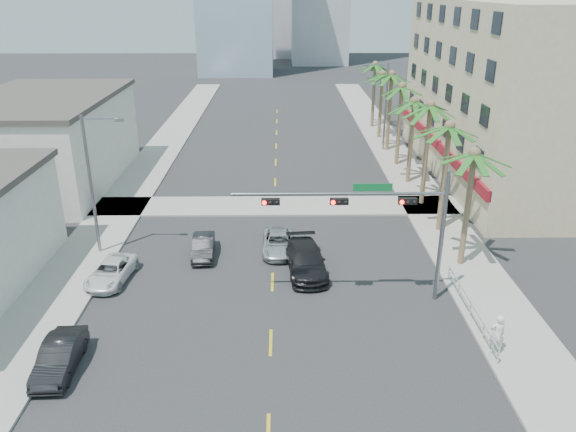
{
  "coord_description": "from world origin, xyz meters",
  "views": [
    {
      "loc": [
        0.56,
        -18.83,
        16.04
      ],
      "look_at": [
        0.93,
        11.62,
        3.5
      ],
      "focal_mm": 35.0,
      "sensor_mm": 36.0,
      "label": 1
    }
  ],
  "objects_px": {
    "car_parked_mid": "(60,357)",
    "car_lane_left": "(203,247)",
    "car_parked_far": "(111,272)",
    "traffic_signal_mast": "(383,215)",
    "car_lane_center": "(278,243)",
    "car_lane_right": "(306,260)",
    "pedestrian": "(497,334)"
  },
  "relations": [
    {
      "from": "car_parked_mid",
      "to": "car_lane_right",
      "type": "distance_m",
      "value": 14.63
    },
    {
      "from": "traffic_signal_mast",
      "to": "car_lane_left",
      "type": "distance_m",
      "value": 12.47
    },
    {
      "from": "car_parked_mid",
      "to": "car_lane_left",
      "type": "distance_m",
      "value": 12.5
    },
    {
      "from": "traffic_signal_mast",
      "to": "car_lane_left",
      "type": "height_order",
      "value": "traffic_signal_mast"
    },
    {
      "from": "car_lane_right",
      "to": "car_lane_left",
      "type": "bearing_deg",
      "value": 155.13
    },
    {
      "from": "traffic_signal_mast",
      "to": "car_lane_center",
      "type": "distance_m",
      "value": 9.35
    },
    {
      "from": "car_parked_far",
      "to": "pedestrian",
      "type": "relative_size",
      "value": 2.15
    },
    {
      "from": "traffic_signal_mast",
      "to": "car_parked_mid",
      "type": "bearing_deg",
      "value": -158.77
    },
    {
      "from": "car_lane_center",
      "to": "car_parked_far",
      "type": "bearing_deg",
      "value": -158.93
    },
    {
      "from": "traffic_signal_mast",
      "to": "car_parked_far",
      "type": "distance_m",
      "value": 15.99
    },
    {
      "from": "car_parked_mid",
      "to": "car_parked_far",
      "type": "distance_m",
      "value": 8.2
    },
    {
      "from": "car_lane_left",
      "to": "car_parked_far",
      "type": "bearing_deg",
      "value": -150.37
    },
    {
      "from": "car_parked_far",
      "to": "car_lane_center",
      "type": "xyz_separation_m",
      "value": [
        9.73,
        3.85,
        0.02
      ]
    },
    {
      "from": "car_parked_mid",
      "to": "car_lane_center",
      "type": "relative_size",
      "value": 0.95
    },
    {
      "from": "car_parked_mid",
      "to": "car_lane_left",
      "type": "xyz_separation_m",
      "value": [
        4.95,
        11.48,
        -0.06
      ]
    },
    {
      "from": "car_lane_left",
      "to": "car_lane_center",
      "type": "distance_m",
      "value": 4.82
    },
    {
      "from": "car_parked_mid",
      "to": "car_lane_right",
      "type": "bearing_deg",
      "value": 36.57
    },
    {
      "from": "car_lane_center",
      "to": "car_lane_right",
      "type": "distance_m",
      "value": 3.33
    },
    {
      "from": "car_parked_mid",
      "to": "car_lane_right",
      "type": "relative_size",
      "value": 0.78
    },
    {
      "from": "traffic_signal_mast",
      "to": "car_parked_mid",
      "type": "relative_size",
      "value": 2.65
    },
    {
      "from": "car_parked_far",
      "to": "car_lane_right",
      "type": "height_order",
      "value": "car_lane_right"
    },
    {
      "from": "car_parked_far",
      "to": "car_lane_left",
      "type": "relative_size",
      "value": 1.13
    },
    {
      "from": "traffic_signal_mast",
      "to": "pedestrian",
      "type": "xyz_separation_m",
      "value": [
        4.7,
        -5.06,
        -3.91
      ]
    },
    {
      "from": "car_lane_center",
      "to": "car_lane_right",
      "type": "height_order",
      "value": "car_lane_right"
    },
    {
      "from": "car_parked_mid",
      "to": "pedestrian",
      "type": "relative_size",
      "value": 2.1
    },
    {
      "from": "traffic_signal_mast",
      "to": "car_lane_left",
      "type": "relative_size",
      "value": 2.91
    },
    {
      "from": "car_parked_far",
      "to": "car_lane_center",
      "type": "relative_size",
      "value": 0.97
    },
    {
      "from": "traffic_signal_mast",
      "to": "car_parked_far",
      "type": "height_order",
      "value": "traffic_signal_mast"
    },
    {
      "from": "car_lane_left",
      "to": "pedestrian",
      "type": "relative_size",
      "value": 1.91
    },
    {
      "from": "car_lane_left",
      "to": "pedestrian",
      "type": "bearing_deg",
      "value": -39.33
    },
    {
      "from": "car_lane_right",
      "to": "car_parked_far",
      "type": "bearing_deg",
      "value": 179.65
    },
    {
      "from": "car_lane_right",
      "to": "car_lane_center",
      "type": "bearing_deg",
      "value": 114.82
    }
  ]
}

